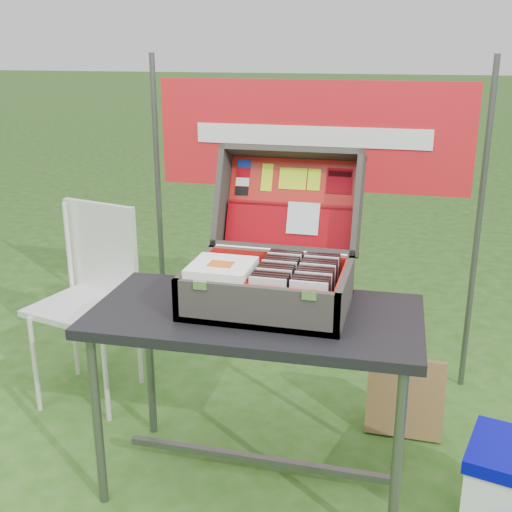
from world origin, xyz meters
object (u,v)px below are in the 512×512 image
(chair, at_px, (85,308))
(cardboard_box, at_px, (405,397))
(table, at_px, (256,401))
(suitcase, at_px, (272,236))

(chair, relative_size, cardboard_box, 2.67)
(table, height_order, chair, chair)
(suitcase, relative_size, chair, 0.62)
(suitcase, bearing_deg, chair, 160.56)
(table, relative_size, cardboard_box, 3.39)
(suitcase, height_order, cardboard_box, suitcase)
(table, xyz_separation_m, cardboard_box, (0.58, 0.54, -0.21))
(table, bearing_deg, cardboard_box, 41.10)
(suitcase, distance_m, cardboard_box, 1.11)
(chair, bearing_deg, table, -11.27)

